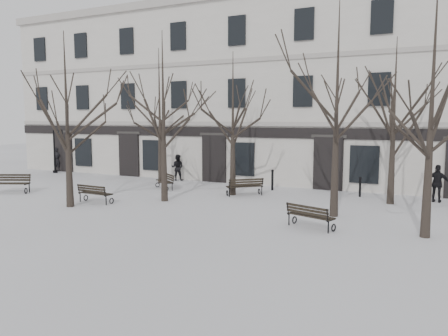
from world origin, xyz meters
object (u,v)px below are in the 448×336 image
Objects in this scene: tree_1 at (163,96)px; bench_4 at (245,186)px; tree_3 at (433,80)px; lamp_post at (56,147)px; bench_0 at (10,183)px; bench_3 at (166,181)px; tree_2 at (337,83)px; bench_2 at (310,215)px; bench_1 at (94,193)px; tree_0 at (66,98)px.

tree_1 is 4.46× the size of bench_4.
tree_3 is 2.54× the size of lamp_post.
tree_1 is 9.80m from bench_0.
bench_3 is 11.44m from lamp_post.
tree_2 reaches higher than bench_2.
bench_3 is at bearing 160.49° from tree_3.
tree_2 is 4.79× the size of bench_1.
tree_3 is at bearing 19.01° from bench_3.
bench_4 is (-8.42, 4.59, -4.63)m from tree_3.
tree_2 is at bearing -18.97° from bench_0.
bench_0 reaches higher than bench_2.
tree_2 is 17.32m from bench_0.
tree_0 is 0.97× the size of tree_1.
lamp_post is at bearing 165.22° from tree_2.
tree_2 is 4.61× the size of bench_2.
bench_4 is (4.85, -0.11, 0.04)m from bench_3.
tree_1 reaches higher than bench_0.
tree_0 reaches higher than bench_2.
bench_4 is 0.55× the size of lamp_post.
bench_4 is (5.55, 4.79, 0.03)m from bench_1.
bench_3 is at bearing 122.48° from tree_1.
bench_4 is (2.91, 2.94, -4.45)m from tree_1.
bench_3 is 4.85m from bench_4.
tree_3 reaches higher than bench_4.
tree_0 is 0.91× the size of tree_2.
bench_0 is at bearing 179.89° from tree_3.
lamp_post reaches higher than bench_4.
bench_1 is at bearing -169.10° from tree_2.
tree_0 reaches higher than bench_1.
tree_1 is 2.45× the size of lamp_post.
tree_1 reaches higher than bench_4.
tree_3 is (14.35, 1.33, 0.36)m from tree_0.
tree_2 is 5.36m from bench_2.
tree_0 is at bearing -174.73° from tree_3.
bench_1 is at bearing -179.18° from tree_3.
bench_4 is 16.19m from lamp_post.
bench_0 reaches higher than bench_1.
bench_2 reaches higher than bench_1.
tree_1 reaches higher than bench_1.
bench_0 is (-19.94, 0.04, -4.60)m from tree_3.
lamp_post is (-12.98, 5.71, -3.08)m from tree_1.
tree_2 is 11.81m from bench_1.
tree_3 is 14.84m from bench_3.
tree_3 is 4.49× the size of bench_2.
bench_0 reaches higher than bench_4.
bench_0 is 0.64× the size of lamp_post.
tree_3 is (3.38, -1.84, -0.14)m from tree_2.
bench_0 is 8.13m from bench_3.
bench_1 is at bearing -59.55° from bench_3.
bench_4 is at bearing 44.92° from tree_0.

